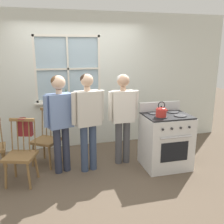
{
  "coord_description": "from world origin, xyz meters",
  "views": [
    {
      "loc": [
        -0.63,
        -3.62,
        1.99
      ],
      "look_at": [
        0.35,
        0.14,
        1.0
      ],
      "focal_mm": 40.0,
      "sensor_mm": 36.0,
      "label": 1
    }
  ],
  "objects_px": {
    "chair_center_cluster": "(47,140)",
    "stove": "(165,140)",
    "chair_by_window": "(21,155)",
    "person_elderly_left": "(60,115)",
    "person_teen_center": "(88,114)",
    "handbag": "(25,127)",
    "kettle": "(161,111)",
    "person_adult_right": "(123,111)",
    "potted_plant": "(66,97)"
  },
  "relations": [
    {
      "from": "chair_by_window",
      "to": "stove",
      "type": "xyz_separation_m",
      "value": [
        2.34,
        -0.04,
        0.03
      ]
    },
    {
      "from": "stove",
      "to": "kettle",
      "type": "xyz_separation_m",
      "value": [
        -0.17,
        -0.13,
        0.55
      ]
    },
    {
      "from": "stove",
      "to": "potted_plant",
      "type": "bearing_deg",
      "value": 140.21
    },
    {
      "from": "person_adult_right",
      "to": "stove",
      "type": "xyz_separation_m",
      "value": [
        0.67,
        -0.31,
        -0.49
      ]
    },
    {
      "from": "kettle",
      "to": "handbag",
      "type": "distance_m",
      "value": 2.15
    },
    {
      "from": "person_teen_center",
      "to": "kettle",
      "type": "height_order",
      "value": "person_teen_center"
    },
    {
      "from": "chair_center_cluster",
      "to": "kettle",
      "type": "relative_size",
      "value": 3.96
    },
    {
      "from": "kettle",
      "to": "handbag",
      "type": "height_order",
      "value": "kettle"
    },
    {
      "from": "chair_center_cluster",
      "to": "person_elderly_left",
      "type": "xyz_separation_m",
      "value": [
        0.23,
        -0.37,
        0.54
      ]
    },
    {
      "from": "chair_by_window",
      "to": "handbag",
      "type": "relative_size",
      "value": 3.19
    },
    {
      "from": "person_elderly_left",
      "to": "kettle",
      "type": "xyz_separation_m",
      "value": [
        1.56,
        -0.37,
        0.04
      ]
    },
    {
      "from": "kettle",
      "to": "chair_center_cluster",
      "type": "bearing_deg",
      "value": 157.59
    },
    {
      "from": "person_teen_center",
      "to": "handbag",
      "type": "relative_size",
      "value": 5.26
    },
    {
      "from": "person_adult_right",
      "to": "kettle",
      "type": "bearing_deg",
      "value": -41.5
    },
    {
      "from": "stove",
      "to": "handbag",
      "type": "relative_size",
      "value": 3.53
    },
    {
      "from": "potted_plant",
      "to": "handbag",
      "type": "xyz_separation_m",
      "value": [
        -0.72,
        -1.03,
        -0.25
      ]
    },
    {
      "from": "chair_center_cluster",
      "to": "stove",
      "type": "bearing_deg",
      "value": 17.86
    },
    {
      "from": "chair_by_window",
      "to": "handbag",
      "type": "distance_m",
      "value": 0.43
    },
    {
      "from": "person_elderly_left",
      "to": "person_teen_center",
      "type": "bearing_deg",
      "value": -26.14
    },
    {
      "from": "chair_by_window",
      "to": "person_adult_right",
      "type": "height_order",
      "value": "person_adult_right"
    },
    {
      "from": "chair_center_cluster",
      "to": "potted_plant",
      "type": "height_order",
      "value": "potted_plant"
    },
    {
      "from": "person_elderly_left",
      "to": "kettle",
      "type": "bearing_deg",
      "value": -31.54
    },
    {
      "from": "potted_plant",
      "to": "chair_center_cluster",
      "type": "bearing_deg",
      "value": -121.26
    },
    {
      "from": "person_teen_center",
      "to": "person_adult_right",
      "type": "bearing_deg",
      "value": -1.03
    },
    {
      "from": "chair_by_window",
      "to": "person_teen_center",
      "type": "xyz_separation_m",
      "value": [
        1.05,
        0.14,
        0.54
      ]
    },
    {
      "from": "chair_by_window",
      "to": "kettle",
      "type": "xyz_separation_m",
      "value": [
        2.17,
        -0.17,
        0.58
      ]
    },
    {
      "from": "chair_by_window",
      "to": "kettle",
      "type": "relative_size",
      "value": 3.96
    },
    {
      "from": "stove",
      "to": "handbag",
      "type": "distance_m",
      "value": 2.31
    },
    {
      "from": "potted_plant",
      "to": "handbag",
      "type": "height_order",
      "value": "potted_plant"
    },
    {
      "from": "chair_center_cluster",
      "to": "person_adult_right",
      "type": "bearing_deg",
      "value": 22.24
    },
    {
      "from": "person_teen_center",
      "to": "stove",
      "type": "xyz_separation_m",
      "value": [
        1.3,
        -0.18,
        -0.5
      ]
    },
    {
      "from": "person_teen_center",
      "to": "person_adult_right",
      "type": "xyz_separation_m",
      "value": [
        0.63,
        0.13,
        -0.02
      ]
    },
    {
      "from": "stove",
      "to": "person_elderly_left",
      "type": "bearing_deg",
      "value": 172.11
    },
    {
      "from": "stove",
      "to": "kettle",
      "type": "relative_size",
      "value": 4.39
    },
    {
      "from": "person_adult_right",
      "to": "kettle",
      "type": "relative_size",
      "value": 6.39
    },
    {
      "from": "person_adult_right",
      "to": "potted_plant",
      "type": "height_order",
      "value": "person_adult_right"
    },
    {
      "from": "person_elderly_left",
      "to": "person_adult_right",
      "type": "height_order",
      "value": "person_elderly_left"
    },
    {
      "from": "stove",
      "to": "handbag",
      "type": "bearing_deg",
      "value": 173.36
    },
    {
      "from": "stove",
      "to": "potted_plant",
      "type": "xyz_separation_m",
      "value": [
        -1.55,
        1.29,
        0.58
      ]
    },
    {
      "from": "person_teen_center",
      "to": "chair_center_cluster",
      "type": "bearing_deg",
      "value": 134.09
    },
    {
      "from": "person_teen_center",
      "to": "handbag",
      "type": "height_order",
      "value": "person_teen_center"
    },
    {
      "from": "chair_center_cluster",
      "to": "handbag",
      "type": "relative_size",
      "value": 3.19
    },
    {
      "from": "person_teen_center",
      "to": "handbag",
      "type": "distance_m",
      "value": 0.99
    },
    {
      "from": "person_elderly_left",
      "to": "person_adult_right",
      "type": "distance_m",
      "value": 1.06
    },
    {
      "from": "kettle",
      "to": "stove",
      "type": "bearing_deg",
      "value": 37.66
    },
    {
      "from": "chair_by_window",
      "to": "person_elderly_left",
      "type": "xyz_separation_m",
      "value": [
        0.61,
        0.2,
        0.54
      ]
    },
    {
      "from": "person_teen_center",
      "to": "kettle",
      "type": "relative_size",
      "value": 6.54
    },
    {
      "from": "stove",
      "to": "chair_by_window",
      "type": "bearing_deg",
      "value": 178.98
    },
    {
      "from": "person_elderly_left",
      "to": "potted_plant",
      "type": "relative_size",
      "value": 5.68
    },
    {
      "from": "kettle",
      "to": "potted_plant",
      "type": "bearing_deg",
      "value": 134.12
    }
  ]
}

